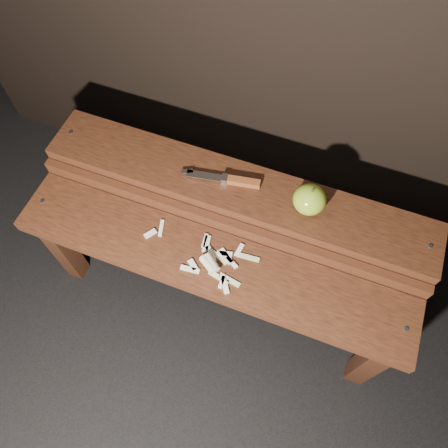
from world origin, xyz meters
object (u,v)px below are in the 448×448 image
(bench_rear_tier, at_px, (236,202))
(apple, at_px, (310,200))
(bench_front_tier, at_px, (210,272))
(knife, at_px, (233,180))

(bench_rear_tier, xyz_separation_m, apple, (0.21, 0.00, 0.13))
(bench_front_tier, xyz_separation_m, bench_rear_tier, (0.00, 0.23, 0.06))
(bench_front_tier, height_order, apple, apple)
(bench_front_tier, height_order, knife, knife)
(bench_rear_tier, height_order, apple, apple)
(bench_rear_tier, relative_size, knife, 5.03)
(apple, bearing_deg, knife, 178.45)
(bench_front_tier, xyz_separation_m, apple, (0.21, 0.23, 0.19))
(bench_front_tier, distance_m, bench_rear_tier, 0.23)
(apple, relative_size, knife, 0.40)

